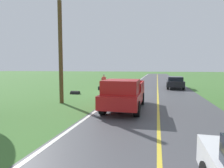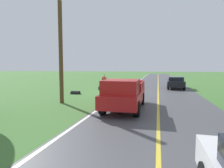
% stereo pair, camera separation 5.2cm
% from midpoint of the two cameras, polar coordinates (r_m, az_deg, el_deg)
% --- Properties ---
extents(ground_plane, '(200.00, 200.00, 0.00)m').
position_cam_midpoint_polar(ground_plane, '(19.56, 0.96, -2.39)').
color(ground_plane, '#427033').
extents(road_surface, '(7.32, 120.00, 0.00)m').
position_cam_midpoint_polar(road_surface, '(19.10, 13.64, -2.70)').
color(road_surface, '#47474C').
rests_on(road_surface, ground).
extents(lane_edge_line, '(0.16, 117.60, 0.00)m').
position_cam_midpoint_polar(lane_edge_line, '(19.40, 3.30, -2.44)').
color(lane_edge_line, silver).
rests_on(lane_edge_line, ground).
extents(lane_centre_line, '(0.14, 117.60, 0.00)m').
position_cam_midpoint_polar(lane_centre_line, '(19.10, 13.64, -2.69)').
color(lane_centre_line, gold).
rests_on(lane_centre_line, ground).
extents(hitchhiker_walking, '(0.62, 0.53, 1.75)m').
position_cam_midpoint_polar(hitchhiker_walking, '(21.04, -2.21, 0.81)').
color(hitchhiker_walking, black).
rests_on(hitchhiker_walking, ground).
extents(suitcase_carried, '(0.48, 0.24, 0.40)m').
position_cam_midpoint_polar(suitcase_carried, '(21.19, -3.34, -1.28)').
color(suitcase_carried, black).
rests_on(suitcase_carried, ground).
extents(pickup_truck_passing, '(2.11, 5.41, 1.82)m').
position_cam_midpoint_polar(pickup_truck_passing, '(11.31, 3.73, -2.82)').
color(pickup_truck_passing, '#B21919').
rests_on(pickup_truck_passing, ground).
extents(sedan_near_oncoming, '(2.05, 4.46, 1.41)m').
position_cam_midpoint_polar(sedan_near_oncoming, '(24.03, 18.46, 0.53)').
color(sedan_near_oncoming, black).
rests_on(sedan_near_oncoming, ground).
extents(utility_pole_roadside, '(0.28, 0.28, 7.00)m').
position_cam_midpoint_polar(utility_pole_roadside, '(13.85, -14.88, 8.95)').
color(utility_pole_roadside, brown).
rests_on(utility_pole_roadside, ground).
extents(drainage_culvert, '(0.80, 0.60, 0.60)m').
position_cam_midpoint_polar(drainage_culvert, '(18.41, -10.71, -2.93)').
color(drainage_culvert, black).
rests_on(drainage_culvert, ground).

